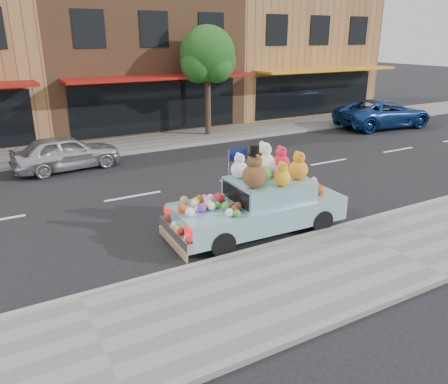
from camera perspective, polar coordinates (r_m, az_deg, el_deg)
ground at (r=15.43m, az=2.43°, el=1.94°), size 120.00×120.00×0.00m
near_sidewalk at (r=10.84m, az=20.86°, el=-7.07°), size 60.00×3.00×0.12m
far_sidewalk at (r=21.03m, az=-6.95°, el=6.81°), size 60.00×3.00×0.12m
near_kerb at (r=11.74m, az=15.35°, el=-4.34°), size 60.00×0.12×0.13m
far_kerb at (r=19.68m, az=-5.25°, el=6.00°), size 60.00×0.12×0.13m
storefront_mid at (r=25.68m, az=-12.22°, el=16.93°), size 10.00×9.80×7.30m
storefront_right at (r=30.24m, az=7.02°, el=17.57°), size 10.00×9.80×7.30m
street_tree at (r=21.43m, az=-2.19°, el=17.00°), size 3.00×2.70×5.22m
car_silver at (r=17.19m, az=-19.92°, el=4.89°), size 3.97×1.93×1.31m
car_blue at (r=25.46m, az=20.08°, el=9.60°), size 5.61×3.02×1.50m
art_car at (r=10.94m, az=4.65°, el=-1.20°), size 4.55×1.92×2.37m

